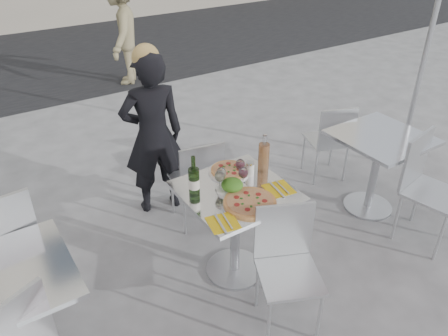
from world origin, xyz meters
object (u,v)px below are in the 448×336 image
main_table (235,214)px  pizza_near (250,202)px  salad_plate (232,186)px  sugar_shaker (250,169)px  side_table_right (378,157)px  pedestrian_b (121,31)px  pizza_far (229,171)px  side_chair_lfar (0,245)px  napkin_right (279,189)px  side_table_left (11,305)px  wineglass_white_b (221,174)px  woman_diner (153,135)px  napkin_left (223,223)px  side_chair_rnear (425,180)px  wineglass_red_b (240,165)px  side_chair_rfar (331,137)px  wineglass_white_a (220,177)px  chair_near (287,258)px  wine_bottle (194,180)px  chair_far (198,177)px  carafe (264,157)px  wineglass_red_a (243,173)px

main_table → pizza_near: bearing=-93.8°
salad_plate → sugar_shaker: sugar_shaker is taller
side_table_right → pedestrian_b: size_ratio=0.47×
pizza_far → salad_plate: bearing=-118.1°
side_table_right → side_chair_lfar: bearing=170.5°
sugar_shaker → napkin_right: (0.06, -0.26, -0.05)m
side_table_left → salad_plate: size_ratio=3.41×
pizza_far → wineglass_white_b: (-0.15, -0.13, 0.09)m
woman_diner → napkin_right: 1.29m
side_table_left → napkin_left: size_ratio=3.53×
side_table_right → side_chair_rnear: 0.46m
side_chair_rnear → wineglass_red_b: bearing=146.8°
side_chair_rfar → napkin_left: side_chair_rfar is taller
side_chair_lfar → wineglass_white_b: bearing=158.6°
wineglass_white_a → sugar_shaker: bearing=9.6°
side_table_right → pedestrian_b: pedestrian_b is taller
chair_near → side_chair_rnear: size_ratio=0.92×
main_table → wine_bottle: (-0.26, 0.11, 0.32)m
chair_far → wineglass_red_b: size_ratio=5.29×
side_chair_lfar → wine_bottle: bearing=157.0°
side_chair_rnear → pizza_far: (-1.43, 0.68, 0.22)m
woman_diner → pizza_near: (0.10, -1.27, 0.02)m
pedestrian_b → side_table_right: bearing=37.6°
pizza_near → napkin_left: (-0.26, -0.07, -0.01)m
side_chair_lfar → carafe: carafe is taller
pedestrian_b → napkin_right: size_ratio=7.81×
main_table → woman_diner: size_ratio=0.51×
pizza_far → wineglass_white_a: size_ratio=1.93×
side_chair_rnear → wine_bottle: 1.90m
pizza_far → napkin_left: (-0.36, -0.47, -0.01)m
pedestrian_b → pizza_near: bearing=18.4°
side_chair_rfar → woman_diner: 1.73m
wineglass_red_b → napkin_right: 0.31m
side_table_right → chair_near: size_ratio=0.89×
wineglass_white_a → pedestrian_b: bearing=76.9°
chair_far → woman_diner: woman_diner is taller
wine_bottle → carafe: bearing=-0.7°
salad_plate → carafe: size_ratio=0.76×
chair_far → side_chair_lfar: (-1.53, -0.14, 0.10)m
wineglass_white_a → wineglass_red_a: same height
pizza_near → wineglass_red_b: bearing=67.4°
pedestrian_b → pizza_near: pedestrian_b is taller
side_table_left → woman_diner: (1.38, 1.08, 0.20)m
main_table → side_chair_rfar: (1.52, 0.57, -0.05)m
main_table → wineglass_red_a: size_ratio=4.76×
side_table_left → pizza_far: size_ratio=2.47×
pizza_far → sugar_shaker: bearing=-45.6°
wine_bottle → napkin_left: bearing=-90.9°
side_chair_rfar → side_table_right: bearing=107.7°
chair_far → wine_bottle: size_ratio=2.82×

